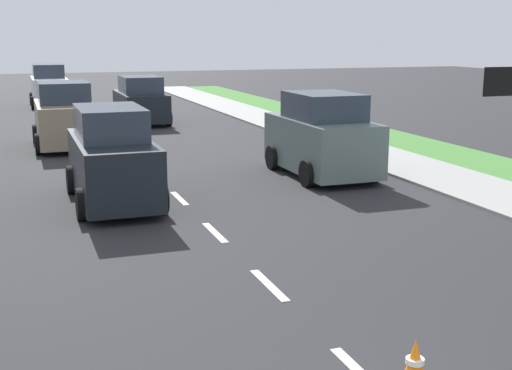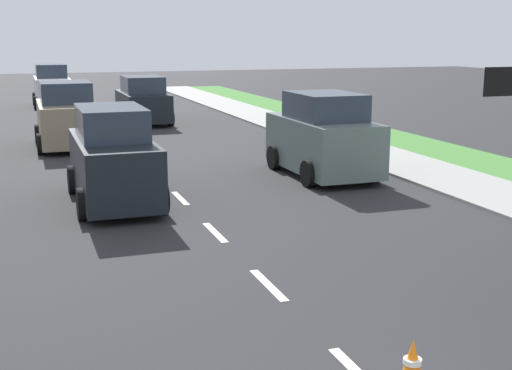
% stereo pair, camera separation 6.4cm
% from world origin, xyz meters
% --- Properties ---
extents(ground_plane, '(96.00, 96.00, 0.00)m').
position_xyz_m(ground_plane, '(0.00, 21.00, 0.00)').
color(ground_plane, '#28282B').
extents(sidewalk_right, '(2.40, 72.00, 0.14)m').
position_xyz_m(sidewalk_right, '(7.20, 10.00, 0.00)').
color(sidewalk_right, '#9E9E99').
rests_on(sidewalk_right, ground).
extents(lane_center_line, '(0.14, 46.40, 0.01)m').
position_xyz_m(lane_center_line, '(0.00, 25.20, 0.00)').
color(lane_center_line, silver).
rests_on(lane_center_line, ground).
extents(traffic_cone_near, '(0.36, 0.36, 0.58)m').
position_xyz_m(traffic_cone_near, '(0.37, 2.25, 0.29)').
color(traffic_cone_near, black).
rests_on(traffic_cone_near, ground).
extents(car_oncoming_second, '(2.10, 3.93, 2.21)m').
position_xyz_m(car_oncoming_second, '(-1.92, 20.27, 1.03)').
color(car_oncoming_second, gray).
rests_on(car_oncoming_second, ground).
extents(car_parked_far, '(2.08, 3.97, 2.25)m').
position_xyz_m(car_parked_far, '(4.26, 13.06, 1.04)').
color(car_parked_far, slate).
rests_on(car_parked_far, ground).
extents(car_outgoing_far, '(2.06, 4.15, 2.02)m').
position_xyz_m(car_outgoing_far, '(1.64, 25.93, 0.94)').
color(car_outgoing_far, black).
rests_on(car_outgoing_far, ground).
extents(car_oncoming_third, '(2.01, 4.10, 2.23)m').
position_xyz_m(car_oncoming_third, '(-1.70, 34.76, 1.04)').
color(car_oncoming_third, silver).
rests_on(car_oncoming_third, ground).
extents(car_oncoming_lead, '(1.86, 4.20, 2.18)m').
position_xyz_m(car_oncoming_lead, '(-1.49, 11.80, 1.01)').
color(car_oncoming_lead, black).
rests_on(car_oncoming_lead, ground).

